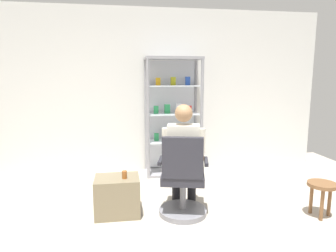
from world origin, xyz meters
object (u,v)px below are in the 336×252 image
seated_shopkeeper (184,152)px  tea_glass (124,175)px  wooden_stool (322,190)px  storage_crate (117,196)px  display_cabinet_main (172,116)px  office_chair (183,183)px

seated_shopkeeper → tea_glass: (-0.69, -0.05, -0.22)m
seated_shopkeeper → wooden_stool: seated_shopkeeper is taller
seated_shopkeeper → storage_crate: 0.92m
seated_shopkeeper → tea_glass: bearing=-176.2°
tea_glass → wooden_stool: (2.22, -0.37, -0.17)m
seated_shopkeeper → tea_glass: size_ratio=14.34×
display_cabinet_main → storage_crate: bearing=-121.6°
seated_shopkeeper → storage_crate: size_ratio=2.53×
display_cabinet_main → storage_crate: 1.86m
display_cabinet_main → tea_glass: display_cabinet_main is taller
wooden_stool → seated_shopkeeper: bearing=164.8°
office_chair → storage_crate: 0.78m
display_cabinet_main → seated_shopkeeper: size_ratio=1.47×
tea_glass → seated_shopkeeper: bearing=3.8°
display_cabinet_main → tea_glass: size_ratio=21.12×
office_chair → wooden_stool: size_ratio=2.38×
storage_crate → tea_glass: bearing=-30.1°
office_chair → seated_shopkeeper: bearing=76.3°
display_cabinet_main → office_chair: 1.72m
office_chair → storage_crate: (-0.74, 0.16, -0.17)m
tea_glass → wooden_stool: tea_glass is taller
storage_crate → wooden_stool: 2.34m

